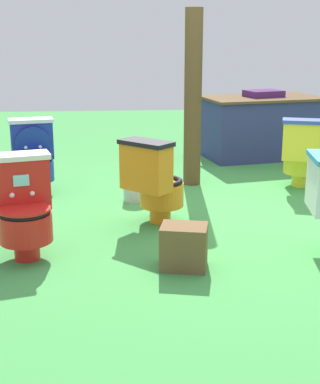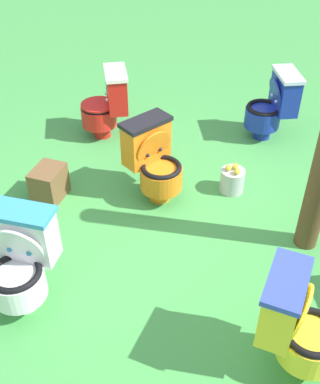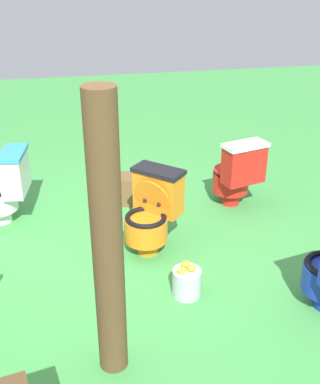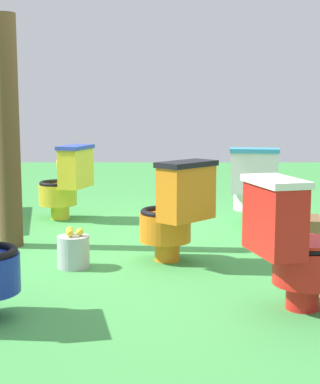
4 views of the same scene
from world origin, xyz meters
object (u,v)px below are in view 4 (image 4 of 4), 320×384
toilet_yellow (66,181)px  wooden_post (8,133)px  toilet_orange (175,210)px  toilet_red (292,243)px  toilet_white (254,186)px  small_crate (302,237)px  lemon_bucket (73,251)px

toilet_yellow → wooden_post: 1.24m
toilet_orange → toilet_red: (-0.98, -0.61, -0.00)m
toilet_yellow → toilet_red: bearing=-130.2°
toilet_white → wooden_post: bearing=-150.5°
toilet_orange → toilet_red: bearing=-104.6°
toilet_yellow → small_crate: size_ratio=2.34×
toilet_white → lemon_bucket: 2.03m
toilet_orange → small_crate: (0.13, -0.93, -0.22)m
toilet_yellow → small_crate: bearing=-109.4°
small_crate → lemon_bucket: size_ratio=1.12×
lemon_bucket → toilet_white: bearing=-45.9°
toilet_white → small_crate: (-1.13, -0.18, -0.22)m
toilet_white → toilet_yellow: bearing=178.1°
toilet_yellow → toilet_red: 3.04m
toilet_white → wooden_post: wooden_post is taller
toilet_red → lemon_bucket: size_ratio=2.63×
toilet_white → lemon_bucket: toilet_white is taller
toilet_yellow → lemon_bucket: 1.77m
toilet_white → wooden_post: size_ratio=0.41×
toilet_yellow → toilet_orange: (-1.59, -1.02, 0.00)m
toilet_orange → lemon_bucket: (-0.14, 0.70, -0.26)m
small_crate → lemon_bucket: bearing=99.3°
toilet_red → toilet_yellow: bearing=-162.6°
wooden_post → small_crate: bearing=-99.3°
toilet_red → small_crate: 1.17m
toilet_red → small_crate: (1.11, -0.32, -0.22)m
toilet_yellow → small_crate: 2.44m
toilet_white → toilet_red: 2.25m
lemon_bucket → toilet_orange: bearing=-78.9°
toilet_white → small_crate: toilet_white is taller
toilet_red → small_crate: size_ratio=2.34×
toilet_orange → lemon_bucket: toilet_orange is taller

